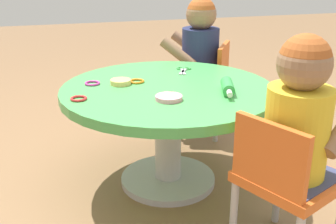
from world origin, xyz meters
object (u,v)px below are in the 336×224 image
object	(u,v)px
craft_table	(168,109)
rolling_pin	(228,86)
child_chair_right	(205,83)
seated_child_right	(200,44)
seated_child_left	(299,114)
craft_scissors	(183,70)
child_chair_left	(285,180)

from	to	relation	value
craft_table	rolling_pin	xyz separation A→B (m)	(-0.14, -0.22, 0.13)
craft_table	child_chair_right	world-z (taller)	child_chair_right
craft_table	seated_child_right	xyz separation A→B (m)	(0.55, -0.34, 0.17)
seated_child_left	craft_scissors	bearing A→B (deg)	8.97
seated_child_left	seated_child_right	distance (m)	1.14
seated_child_left	craft_scissors	xyz separation A→B (m)	(0.83, 0.13, -0.06)
child_chair_right	rolling_pin	distance (m)	0.71
seated_child_left	child_chair_right	size ratio (longest dim) A/B	0.95
seated_child_right	child_chair_left	bearing A→B (deg)	175.15
child_chair_right	seated_child_right	bearing A→B (deg)	58.07
rolling_pin	craft_scissors	distance (m)	0.39
seated_child_left	child_chair_right	xyz separation A→B (m)	(1.11, -0.10, -0.23)
seated_child_right	craft_scissors	distance (m)	0.37
craft_table	seated_child_left	bearing A→B (deg)	-154.74
seated_child_left	craft_scissors	world-z (taller)	seated_child_left
craft_table	child_chair_left	world-z (taller)	child_chair_left
seated_child_left	craft_table	bearing A→B (deg)	25.26
child_chair_left	child_chair_right	distance (m)	1.14
seated_child_right	rolling_pin	world-z (taller)	seated_child_right
seated_child_left	rolling_pin	bearing A→B (deg)	7.29
craft_table	seated_child_right	world-z (taller)	seated_child_right
child_chair_left	rolling_pin	distance (m)	0.50
rolling_pin	craft_scissors	xyz separation A→B (m)	(0.38, 0.07, -0.02)
child_chair_right	craft_scissors	bearing A→B (deg)	142.01
child_chair_left	rolling_pin	bearing A→B (deg)	2.58
child_chair_right	craft_scissors	distance (m)	0.40
craft_table	child_chair_right	distance (m)	0.65
craft_table	rolling_pin	size ratio (longest dim) A/B	4.14
rolling_pin	craft_scissors	size ratio (longest dim) A/B	1.58
seated_child_left	child_chair_right	bearing A→B (deg)	-4.90
seated_child_right	craft_table	bearing A→B (deg)	148.52
craft_table	seated_child_left	world-z (taller)	seated_child_left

